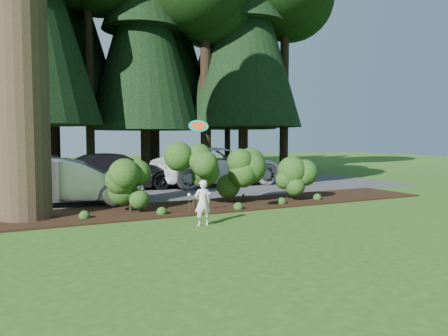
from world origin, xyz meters
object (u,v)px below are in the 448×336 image
object	(u,v)px
car_white_suv	(220,166)
frisbee	(198,126)
car_dark_suv	(117,171)
child	(203,203)
car_silver_wagon	(70,182)

from	to	relation	value
car_white_suv	frisbee	xyz separation A→B (m)	(-4.28, -7.52, 1.51)
car_dark_suv	child	distance (m)	7.89
car_white_suv	car_dark_suv	bearing A→B (deg)	85.09
car_white_suv	frisbee	size ratio (longest dim) A/B	11.25
car_white_suv	child	size ratio (longest dim) A/B	5.34
frisbee	car_white_suv	bearing A→B (deg)	60.37
car_silver_wagon	car_dark_suv	xyz separation A→B (m)	(2.21, 3.38, 0.01)
car_white_suv	child	bearing A→B (deg)	149.09
car_white_suv	frisbee	bearing A→B (deg)	148.44
car_silver_wagon	child	distance (m)	5.09
car_white_suv	car_silver_wagon	bearing A→B (deg)	113.59
child	car_silver_wagon	bearing A→B (deg)	-56.55
child	car_dark_suv	bearing A→B (deg)	-83.15
car_dark_suv	child	world-z (taller)	car_dark_suv
car_dark_suv	frisbee	bearing A→B (deg)	-175.95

